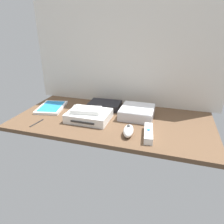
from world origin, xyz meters
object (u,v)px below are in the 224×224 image
Objects in this scene: game_console at (89,116)px; network_router at (105,105)px; mini_computer at (137,112)px; remote_classic_pad at (86,110)px; remote_nunchuk at (128,131)px; game_case at (52,107)px; stylus_pen at (37,123)px; remote_wand at (148,133)px.

game_console reaches higher than network_router.
game_console is 25.10cm from mini_computer.
remote_nunchuk is at bearing -29.55° from remote_classic_pad.
game_case is 1.16× the size of network_router.
network_router is 18.98cm from remote_classic_pad.
game_console is at bearing 22.08° from remote_classic_pad.
remote_classic_pad is at bearing -102.97° from network_router.
stylus_pen is at bearing 176.01° from remote_nunchuk.
game_console is 32.20cm from remote_wand.
remote_classic_pad reaches higher than remote_nunchuk.
game_case is at bearing 152.94° from remote_classic_pad.
network_router is 38.74cm from stylus_pen.
game_console is at bearing -27.21° from game_case.
remote_nunchuk is at bearing -179.07° from remote_wand.
game_console is 1.15× the size of network_router.
remote_classic_pad is (-23.78, -11.33, 2.77)cm from mini_computer.
stylus_pen is (-23.09, -11.42, -1.85)cm from game_console.
remote_classic_pad is at bearing 153.20° from remote_nunchuk.
network_router and remote_wand have the same top height.
game_console is 17.80cm from network_router.
mini_computer is 1.13× the size of remote_wand.
mini_computer is 1.63× the size of remote_nunchuk.
remote_wand is 33.31cm from remote_classic_pad.
mini_computer is 20.06cm from remote_nunchuk.
remote_wand is at bearing -22.38° from remote_classic_pad.
mini_computer is at bearing 25.76° from stylus_pen.
stylus_pen is (3.42, -18.91, -0.41)cm from game_case.
game_console is 25.83cm from stylus_pen.
mini_computer reaches higher than remote_wand.
game_console is 1.23× the size of mini_computer.
game_console is 27.59cm from game_case.
remote_wand is at bearing -65.83° from mini_computer.
mini_computer reaches higher than network_router.
network_router is at bearing 7.78° from game_case.
game_case is at bearing 100.27° from stylus_pen.
game_case is 2.37× the size of stylus_pen.
stylus_pen is (-22.02, -10.77, -5.06)cm from remote_classic_pad.
game_console is 2.34× the size of stylus_pen.
game_console is 3.45cm from remote_classic_pad.
mini_computer is at bearing 106.92° from remote_wand.
remote_nunchuk reaches higher than remote_wand.
mini_computer is 0.93× the size of network_router.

